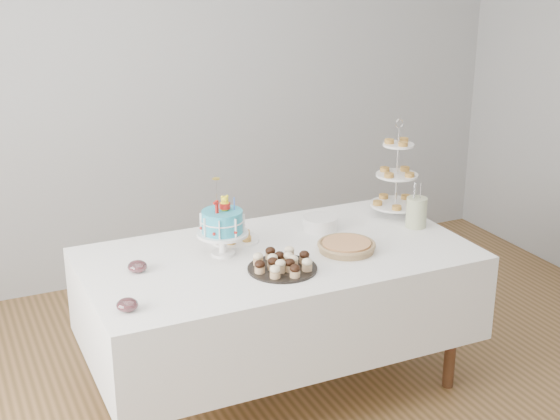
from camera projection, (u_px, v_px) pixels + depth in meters
name	position (u px, v px, depth m)	size (l,w,h in m)	color
floor	(303.00, 417.00, 3.87)	(5.00, 5.00, 0.00)	brown
walls	(307.00, 154.00, 3.42)	(5.04, 4.04, 2.70)	#A8AAAD
table	(278.00, 294.00, 3.95)	(1.92, 1.02, 0.77)	white
birthday_cake	(223.00, 234.00, 3.81)	(0.25, 0.25, 0.39)	white
cupcake_tray	(282.00, 262.00, 3.66)	(0.33, 0.33, 0.08)	black
pie	(347.00, 246.00, 3.89)	(0.29, 0.29, 0.05)	tan
tiered_stand	(397.00, 175.00, 4.32)	(0.28, 0.28, 0.55)	silver
plate_stack	(320.00, 223.00, 4.16)	(0.19, 0.19, 0.07)	white
pastry_plate	(235.00, 238.00, 4.02)	(0.25, 0.25, 0.04)	white
jam_bowl_a	(127.00, 305.00, 3.26)	(0.09, 0.09, 0.06)	silver
jam_bowl_b	(137.00, 267.00, 3.64)	(0.09, 0.09, 0.05)	silver
utensil_pitcher	(416.00, 211.00, 4.19)	(0.12, 0.11, 0.25)	beige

